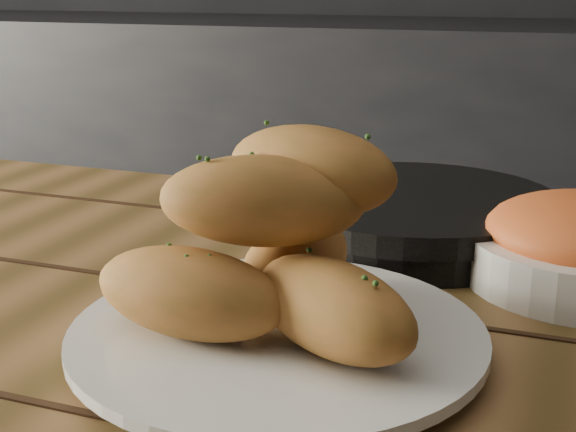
# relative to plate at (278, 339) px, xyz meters

# --- Properties ---
(counter) EXTENTS (2.80, 0.60, 0.90)m
(counter) POSITION_rel_plate_xyz_m (-0.67, 1.37, -0.31)
(counter) COLOR black
(counter) RESTS_ON ground
(plate) EXTENTS (0.28, 0.28, 0.02)m
(plate) POSITION_rel_plate_xyz_m (0.00, 0.00, 0.00)
(plate) COLOR white
(plate) RESTS_ON table
(bread_rolls) EXTENTS (0.24, 0.20, 0.13)m
(bread_rolls) POSITION_rel_plate_xyz_m (-0.00, 0.00, 0.06)
(bread_rolls) COLOR #AD6330
(bread_rolls) RESTS_ON plate
(skillet) EXTENTS (0.41, 0.28, 0.05)m
(skillet) POSITION_rel_plate_xyz_m (0.03, 0.28, 0.01)
(skillet) COLOR black
(skillet) RESTS_ON table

